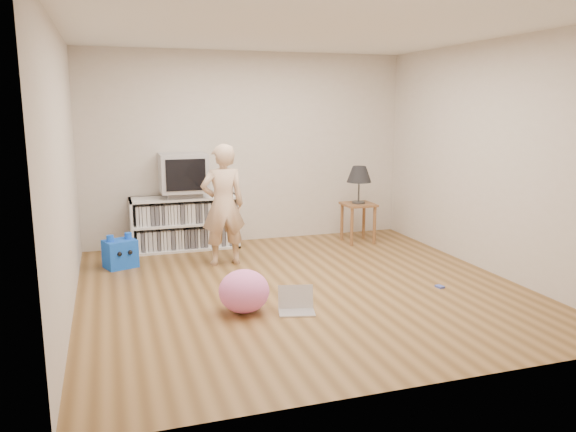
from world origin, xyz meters
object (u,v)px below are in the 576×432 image
(laptop, at_px, (296,305))
(plush_blue, at_px, (120,253))
(side_table, at_px, (358,213))
(plush_pink, at_px, (244,291))
(media_unit, at_px, (185,223))
(table_lamp, at_px, (359,175))
(crt_tv, at_px, (183,173))
(person, at_px, (223,205))
(dvd_deck, at_px, (184,194))

(laptop, distance_m, plush_blue, 2.51)
(side_table, height_order, plush_pink, side_table)
(plush_blue, bearing_deg, media_unit, 17.56)
(table_lamp, bearing_deg, laptop, -126.39)
(plush_pink, bearing_deg, table_lamp, 45.11)
(crt_tv, xyz_separation_m, side_table, (2.35, -0.37, -0.60))
(plush_blue, bearing_deg, crt_tv, 16.76)
(person, xyz_separation_m, plush_pink, (-0.15, -1.63, -0.52))
(plush_blue, relative_size, plush_pink, 0.90)
(plush_pink, bearing_deg, plush_blue, 119.24)
(side_table, xyz_separation_m, table_lamp, (-0.00, 0.00, 0.53))
(media_unit, height_order, laptop, media_unit)
(media_unit, bearing_deg, person, -69.42)
(dvd_deck, distance_m, side_table, 2.40)
(crt_tv, height_order, plush_pink, crt_tv)
(dvd_deck, height_order, plush_pink, dvd_deck)
(dvd_deck, distance_m, table_lamp, 2.38)
(media_unit, height_order, table_lamp, table_lamp)
(plush_pink, bearing_deg, crt_tv, 94.43)
(table_lamp, relative_size, person, 0.36)
(dvd_deck, height_order, side_table, dvd_deck)
(crt_tv, relative_size, table_lamp, 1.17)
(person, relative_size, plush_blue, 3.42)
(crt_tv, height_order, person, person)
(media_unit, distance_m, dvd_deck, 0.39)
(media_unit, xyz_separation_m, plush_pink, (0.20, -2.54, -0.15))
(person, distance_m, laptop, 1.91)
(laptop, bearing_deg, crt_tv, 117.65)
(media_unit, relative_size, person, 0.97)
(side_table, height_order, plush_blue, side_table)
(side_table, relative_size, plush_blue, 1.30)
(dvd_deck, xyz_separation_m, table_lamp, (2.35, -0.37, 0.21))
(plush_blue, bearing_deg, laptop, -73.63)
(crt_tv, xyz_separation_m, person, (0.34, -0.89, -0.30))
(media_unit, xyz_separation_m, laptop, (0.66, -2.67, -0.29))
(dvd_deck, distance_m, crt_tv, 0.29)
(side_table, relative_size, laptop, 1.44)
(dvd_deck, bearing_deg, side_table, -8.96)
(crt_tv, relative_size, side_table, 1.09)
(media_unit, height_order, crt_tv, crt_tv)
(side_table, distance_m, plush_pink, 3.05)
(media_unit, height_order, side_table, media_unit)
(media_unit, xyz_separation_m, plush_blue, (-0.85, -0.67, -0.18))
(person, distance_m, plush_blue, 1.34)
(person, height_order, laptop, person)
(table_lamp, bearing_deg, plush_blue, -174.87)
(person, height_order, plush_blue, person)
(person, bearing_deg, media_unit, -72.17)
(dvd_deck, bearing_deg, table_lamp, -8.96)
(dvd_deck, xyz_separation_m, plush_blue, (-0.85, -0.66, -0.56))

